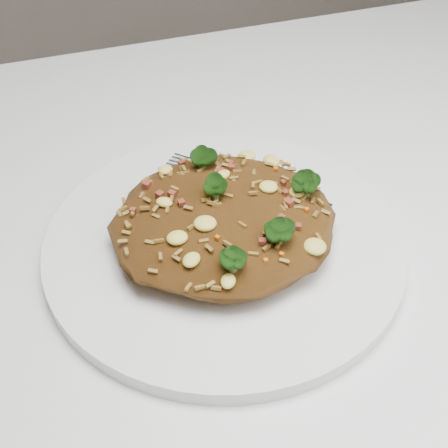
% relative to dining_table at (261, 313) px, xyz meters
% --- Properties ---
extents(dining_table, '(1.20, 0.80, 0.75)m').
position_rel_dining_table_xyz_m(dining_table, '(0.00, 0.00, 0.00)').
color(dining_table, white).
rests_on(dining_table, ground).
extents(plate, '(0.30, 0.30, 0.01)m').
position_rel_dining_table_xyz_m(plate, '(-0.03, 0.01, 0.10)').
color(plate, white).
rests_on(plate, dining_table).
extents(fried_rice, '(0.18, 0.17, 0.06)m').
position_rel_dining_table_xyz_m(fried_rice, '(-0.03, 0.01, 0.13)').
color(fried_rice, brown).
rests_on(fried_rice, plate).
extents(fork, '(0.13, 0.12, 0.00)m').
position_rel_dining_table_xyz_m(fork, '(0.01, 0.06, 0.11)').
color(fork, silver).
rests_on(fork, plate).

